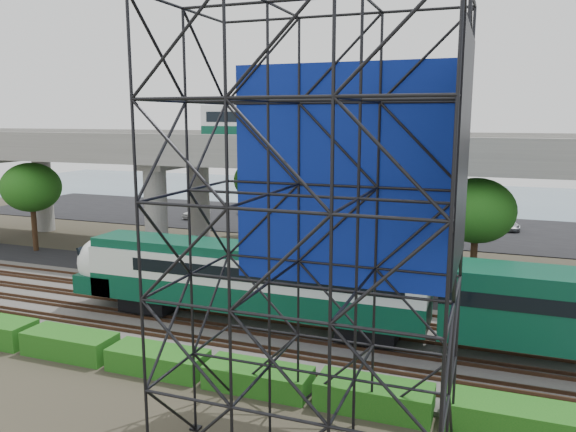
% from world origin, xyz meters
% --- Properties ---
extents(ground, '(140.00, 140.00, 0.00)m').
position_xyz_m(ground, '(0.00, 0.00, 0.00)').
color(ground, '#474233').
rests_on(ground, ground).
extents(ballast_bed, '(90.00, 12.00, 0.20)m').
position_xyz_m(ballast_bed, '(0.00, 2.00, 0.10)').
color(ballast_bed, slate).
rests_on(ballast_bed, ground).
extents(service_road, '(90.00, 5.00, 0.08)m').
position_xyz_m(service_road, '(0.00, 10.50, 0.04)').
color(service_road, black).
rests_on(service_road, ground).
extents(parking_lot, '(90.00, 18.00, 0.08)m').
position_xyz_m(parking_lot, '(0.00, 34.00, 0.04)').
color(parking_lot, black).
rests_on(parking_lot, ground).
extents(harbor_water, '(140.00, 40.00, 0.03)m').
position_xyz_m(harbor_water, '(0.00, 56.00, 0.01)').
color(harbor_water, '#486376').
rests_on(harbor_water, ground).
extents(rail_tracks, '(90.00, 9.52, 0.16)m').
position_xyz_m(rail_tracks, '(0.00, 2.00, 0.28)').
color(rail_tracks, '#472D1E').
rests_on(rail_tracks, ballast_bed).
extents(commuter_train, '(29.30, 3.06, 4.30)m').
position_xyz_m(commuter_train, '(5.01, 2.00, 2.88)').
color(commuter_train, black).
rests_on(commuter_train, rail_tracks).
extents(overpass, '(80.00, 12.00, 12.40)m').
position_xyz_m(overpass, '(-0.07, 16.00, 8.21)').
color(overpass, '#9E9B93').
rests_on(overpass, ground).
extents(scaffold_tower, '(9.36, 6.36, 15.00)m').
position_xyz_m(scaffold_tower, '(9.56, -7.98, 7.47)').
color(scaffold_tower, black).
rests_on(scaffold_tower, ground).
extents(hedge_strip, '(34.60, 1.80, 1.20)m').
position_xyz_m(hedge_strip, '(1.01, -4.30, 0.56)').
color(hedge_strip, '#165814').
rests_on(hedge_strip, ground).
extents(trees, '(40.94, 16.94, 7.69)m').
position_xyz_m(trees, '(-4.67, 16.17, 5.57)').
color(trees, '#382314').
rests_on(trees, ground).
extents(suv, '(5.25, 3.78, 1.33)m').
position_xyz_m(suv, '(-5.24, 10.52, 0.74)').
color(suv, black).
rests_on(suv, service_road).
extents(parked_cars, '(35.79, 9.44, 1.30)m').
position_xyz_m(parked_cars, '(0.89, 33.47, 0.68)').
color(parked_cars, silver).
rests_on(parked_cars, parking_lot).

